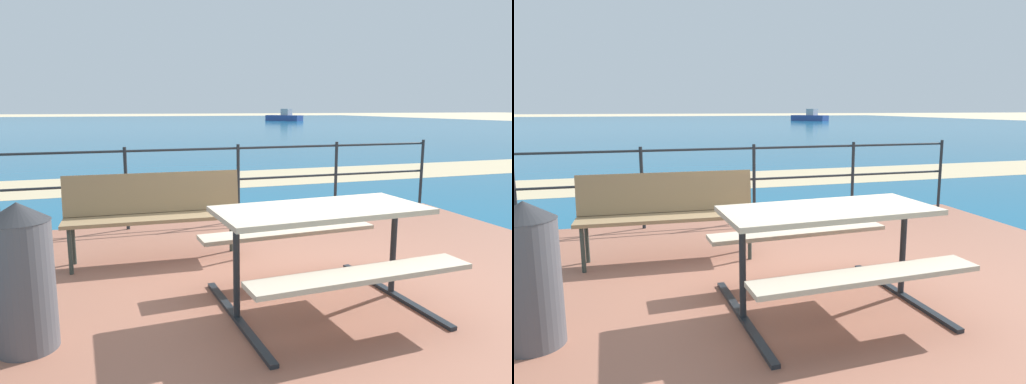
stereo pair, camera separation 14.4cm
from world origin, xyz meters
TOP-DOWN VIEW (x-y plane):
  - ground_plane at (0.00, 0.00)m, footprint 240.00×240.00m
  - patio_paving at (0.00, 0.00)m, footprint 6.40×5.20m
  - sea_water at (0.00, 40.00)m, footprint 90.00×90.00m
  - beach_strip at (0.00, 6.43)m, footprint 54.02×2.86m
  - picnic_table at (-0.15, -0.56)m, footprint 1.68×1.51m
  - park_bench at (-1.25, 1.01)m, footprint 1.78×0.48m
  - railing_fence at (0.00, 2.36)m, footprint 5.94×0.04m
  - trash_bin at (-2.24, -0.57)m, footprint 0.39×0.39m
  - boat_near at (18.95, 49.93)m, footprint 3.75×4.79m

SIDE VIEW (x-z plane):
  - ground_plane at x=0.00m, z-range 0.00..0.00m
  - sea_water at x=0.00m, z-range 0.00..0.01m
  - beach_strip at x=0.00m, z-range 0.00..0.01m
  - patio_paving at x=0.00m, z-range 0.00..0.06m
  - boat_near at x=18.95m, z-range -0.26..1.17m
  - trash_bin at x=-2.24m, z-range 0.06..1.03m
  - park_bench at x=-1.25m, z-range 0.16..1.05m
  - picnic_table at x=-0.15m, z-range 0.26..1.06m
  - railing_fence at x=0.00m, z-range 0.20..1.26m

